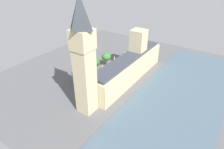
% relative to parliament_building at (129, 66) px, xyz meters
% --- Properties ---
extents(ground_plane, '(146.72, 146.72, 0.00)m').
position_rel_parliament_building_xyz_m(ground_plane, '(1.99, 1.74, -8.39)').
color(ground_plane, '#565659').
extents(river_thames, '(44.66, 132.05, 0.25)m').
position_rel_parliament_building_xyz_m(river_thames, '(-34.04, 1.74, -8.26)').
color(river_thames, '#475B6B').
rests_on(river_thames, ground).
extents(parliament_building, '(13.25, 66.70, 28.54)m').
position_rel_parliament_building_xyz_m(parliament_building, '(0.00, 0.00, 0.00)').
color(parliament_building, '#CCBA8E').
rests_on(parliament_building, ground).
extents(clock_tower, '(8.78, 8.78, 55.95)m').
position_rel_parliament_building_xyz_m(clock_tower, '(1.42, 39.20, 20.56)').
color(clock_tower, '#CCBA8E').
rests_on(clock_tower, ground).
extents(car_black_trailing, '(2.13, 4.90, 1.74)m').
position_rel_parliament_building_xyz_m(car_black_trailing, '(15.37, -17.86, -7.50)').
color(car_black_trailing, black).
rests_on(car_black_trailing, ground).
extents(car_yellow_cab_midblock, '(1.99, 4.87, 1.74)m').
position_rel_parliament_building_xyz_m(car_yellow_cab_midblock, '(13.54, -8.21, -7.50)').
color(car_yellow_cab_midblock, gold).
rests_on(car_yellow_cab_midblock, ground).
extents(double_decker_bus_corner, '(2.67, 10.50, 4.75)m').
position_rel_parliament_building_xyz_m(double_decker_bus_corner, '(13.67, 4.68, -5.75)').
color(double_decker_bus_corner, red).
rests_on(double_decker_bus_corner, ground).
extents(car_white_leading, '(2.12, 4.85, 1.74)m').
position_rel_parliament_building_xyz_m(car_white_leading, '(13.54, 17.38, -7.50)').
color(car_white_leading, silver).
rests_on(car_white_leading, ground).
extents(car_silver_kerbside, '(2.12, 4.47, 1.74)m').
position_rel_parliament_building_xyz_m(car_silver_kerbside, '(13.40, 24.29, -7.50)').
color(car_silver_kerbside, '#B7B7BC').
rests_on(car_silver_kerbside, ground).
extents(pedestrian_under_trees, '(0.67, 0.60, 1.66)m').
position_rel_parliament_building_xyz_m(pedestrian_under_trees, '(10.01, -5.60, -7.64)').
color(pedestrian_under_trees, gray).
rests_on(pedestrian_under_trees, ground).
extents(pedestrian_opposite_hall, '(0.64, 0.70, 1.67)m').
position_rel_parliament_building_xyz_m(pedestrian_opposite_hall, '(10.40, -6.05, -7.64)').
color(pedestrian_opposite_hall, navy).
rests_on(pedestrian_opposite_hall, ground).
extents(pedestrian_by_river_gate, '(0.62, 0.67, 1.59)m').
position_rel_parliament_building_xyz_m(pedestrian_by_river_gate, '(10.27, 14.24, -7.67)').
color(pedestrian_by_river_gate, black).
rests_on(pedestrian_by_river_gate, ground).
extents(plane_tree_near_tower, '(6.73, 6.73, 10.26)m').
position_rel_parliament_building_xyz_m(plane_tree_near_tower, '(23.00, 14.71, -1.02)').
color(plane_tree_near_tower, brown).
rests_on(plane_tree_near_tower, ground).
extents(plane_tree_far_end, '(6.38, 6.38, 9.80)m').
position_rel_parliament_building_xyz_m(plane_tree_far_end, '(21.20, -5.11, -1.33)').
color(plane_tree_far_end, brown).
rests_on(plane_tree_far_end, ground).
extents(plane_tree_slot_10, '(5.88, 5.88, 9.66)m').
position_rel_parliament_building_xyz_m(plane_tree_slot_10, '(22.34, 23.78, -1.27)').
color(plane_tree_slot_10, brown).
rests_on(plane_tree_slot_10, ground).
extents(plane_tree_slot_11, '(6.54, 6.54, 9.53)m').
position_rel_parliament_building_xyz_m(plane_tree_slot_11, '(22.77, 5.35, -1.67)').
color(plane_tree_slot_11, brown).
rests_on(plane_tree_slot_11, ground).
extents(street_lamp_slot_12, '(0.56, 0.56, 6.84)m').
position_rel_parliament_building_xyz_m(street_lamp_slot_12, '(21.28, 12.09, -3.66)').
color(street_lamp_slot_12, black).
rests_on(street_lamp_slot_12, ground).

